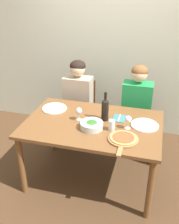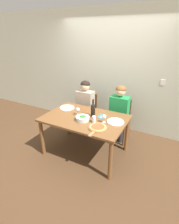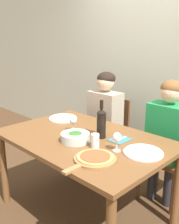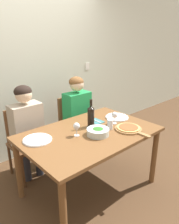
% 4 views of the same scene
% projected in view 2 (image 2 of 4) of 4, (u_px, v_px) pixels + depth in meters
% --- Properties ---
extents(ground_plane, '(40.00, 40.00, 0.00)m').
position_uv_depth(ground_plane, '(85.00, 152.00, 3.50)').
color(ground_plane, '#4C331E').
extents(back_wall, '(10.00, 0.06, 2.70)m').
position_uv_depth(back_wall, '(113.00, 72.00, 4.00)').
color(back_wall, beige).
rests_on(back_wall, ground).
extents(dining_table, '(1.49, 0.99, 0.77)m').
position_uv_depth(dining_table, '(85.00, 122.00, 3.22)').
color(dining_table, brown).
rests_on(dining_table, ground).
extents(chair_left, '(0.42, 0.42, 0.90)m').
position_uv_depth(chair_left, '(87.00, 111.00, 4.12)').
color(chair_left, brown).
rests_on(chair_left, ground).
extents(chair_right, '(0.42, 0.42, 0.90)m').
position_uv_depth(chair_right, '(120.00, 118.00, 3.78)').
color(chair_right, brown).
rests_on(chair_right, ground).
extents(person_woman, '(0.47, 0.51, 1.23)m').
position_uv_depth(person_woman, '(85.00, 102.00, 3.93)').
color(person_woman, '#28282D').
rests_on(person_woman, ground).
extents(person_man, '(0.47, 0.51, 1.23)m').
position_uv_depth(person_man, '(119.00, 109.00, 3.59)').
color(person_man, '#28282D').
rests_on(person_man, ground).
extents(wine_bottle, '(0.08, 0.08, 0.33)m').
position_uv_depth(wine_bottle, '(93.00, 110.00, 3.16)').
color(wine_bottle, black).
rests_on(wine_bottle, dining_table).
extents(broccoli_bowl, '(0.24, 0.24, 0.08)m').
position_uv_depth(broccoli_bowl, '(83.00, 118.00, 3.06)').
color(broccoli_bowl, silver).
rests_on(broccoli_bowl, dining_table).
extents(dinner_plate_left, '(0.30, 0.30, 0.02)m').
position_uv_depth(dinner_plate_left, '(67.00, 108.00, 3.57)').
color(dinner_plate_left, white).
rests_on(dinner_plate_left, dining_table).
extents(dinner_plate_right, '(0.30, 0.30, 0.02)m').
position_uv_depth(dinner_plate_right, '(115.00, 122.00, 3.01)').
color(dinner_plate_right, white).
rests_on(dinner_plate_right, dining_table).
extents(pizza_on_board, '(0.30, 0.44, 0.04)m').
position_uv_depth(pizza_on_board, '(98.00, 128.00, 2.81)').
color(pizza_on_board, '#9E7042').
rests_on(pizza_on_board, dining_table).
extents(wine_glass_left, '(0.07, 0.07, 0.15)m').
position_uv_depth(wine_glass_left, '(78.00, 110.00, 3.23)').
color(wine_glass_left, silver).
rests_on(wine_glass_left, dining_table).
extents(wine_glass_right, '(0.07, 0.07, 0.15)m').
position_uv_depth(wine_glass_right, '(104.00, 117.00, 2.96)').
color(wine_glass_right, silver).
rests_on(wine_glass_right, dining_table).
extents(water_tumbler, '(0.07, 0.07, 0.12)m').
position_uv_depth(water_tumbler, '(94.00, 119.00, 2.98)').
color(water_tumbler, silver).
rests_on(water_tumbler, dining_table).
extents(fork_on_napkin, '(0.14, 0.18, 0.01)m').
position_uv_depth(fork_on_napkin, '(102.00, 117.00, 3.21)').
color(fork_on_napkin, '#387075').
rests_on(fork_on_napkin, dining_table).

